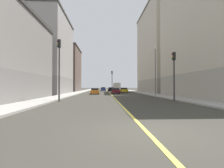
{
  "coord_description": "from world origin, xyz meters",
  "views": [
    {
      "loc": [
        -1.55,
        -6.3,
        1.62
      ],
      "look_at": [
        0.11,
        27.8,
        2.11
      ],
      "focal_mm": 28.24,
      "sensor_mm": 36.0,
      "label": 1
    }
  ],
  "objects_px": {
    "building_left_near": "(219,25)",
    "box_truck": "(117,87)",
    "building_right_midblock": "(46,55)",
    "car_orange": "(95,91)",
    "street_lamp_left_near": "(155,66)",
    "car_maroon": "(116,91)",
    "traffic_light_left_near": "(174,69)",
    "car_blue": "(103,89)",
    "car_red": "(103,89)",
    "car_yellow": "(124,90)",
    "car_black": "(111,90)",
    "traffic_light_median_far": "(112,78)",
    "building_left_mid": "(161,50)",
    "traffic_light_right_near": "(59,62)",
    "building_right_distant": "(65,70)"
  },
  "relations": [
    {
      "from": "building_left_near",
      "to": "car_yellow",
      "type": "height_order",
      "value": "building_left_near"
    },
    {
      "from": "building_left_mid",
      "to": "street_lamp_left_near",
      "type": "xyz_separation_m",
      "value": [
        -6.82,
        -17.24,
        -6.36
      ]
    },
    {
      "from": "building_right_midblock",
      "to": "car_black",
      "type": "height_order",
      "value": "building_right_midblock"
    },
    {
      "from": "car_maroon",
      "to": "car_black",
      "type": "bearing_deg",
      "value": 92.08
    },
    {
      "from": "traffic_light_left_near",
      "to": "car_blue",
      "type": "height_order",
      "value": "traffic_light_left_near"
    },
    {
      "from": "street_lamp_left_near",
      "to": "car_orange",
      "type": "relative_size",
      "value": 1.79
    },
    {
      "from": "traffic_light_median_far",
      "to": "car_black",
      "type": "distance_m",
      "value": 7.79
    },
    {
      "from": "traffic_light_left_near",
      "to": "car_yellow",
      "type": "height_order",
      "value": "traffic_light_left_near"
    },
    {
      "from": "building_right_midblock",
      "to": "traffic_light_median_far",
      "type": "height_order",
      "value": "building_right_midblock"
    },
    {
      "from": "car_maroon",
      "to": "car_blue",
      "type": "xyz_separation_m",
      "value": [
        -2.93,
        23.69,
        0.01
      ]
    },
    {
      "from": "traffic_light_left_near",
      "to": "street_lamp_left_near",
      "type": "relative_size",
      "value": 0.66
    },
    {
      "from": "building_right_midblock",
      "to": "car_orange",
      "type": "relative_size",
      "value": 3.71
    },
    {
      "from": "building_left_near",
      "to": "car_yellow",
      "type": "bearing_deg",
      "value": 111.86
    },
    {
      "from": "box_truck",
      "to": "car_orange",
      "type": "bearing_deg",
      "value": -103.28
    },
    {
      "from": "traffic_light_median_far",
      "to": "car_blue",
      "type": "distance_m",
      "value": 17.37
    },
    {
      "from": "traffic_light_right_near",
      "to": "box_truck",
      "type": "bearing_deg",
      "value": 78.3
    },
    {
      "from": "box_truck",
      "to": "traffic_light_right_near",
      "type": "bearing_deg",
      "value": -101.7
    },
    {
      "from": "building_left_near",
      "to": "traffic_light_median_far",
      "type": "xyz_separation_m",
      "value": [
        -13.4,
        24.51,
        -6.26
      ]
    },
    {
      "from": "traffic_light_right_near",
      "to": "car_maroon",
      "type": "bearing_deg",
      "value": 70.41
    },
    {
      "from": "traffic_light_right_near",
      "to": "car_maroon",
      "type": "height_order",
      "value": "traffic_light_right_near"
    },
    {
      "from": "traffic_light_median_far",
      "to": "car_maroon",
      "type": "xyz_separation_m",
      "value": [
        0.55,
        -6.78,
        -3.17
      ]
    },
    {
      "from": "car_black",
      "to": "car_red",
      "type": "distance_m",
      "value": 18.32
    },
    {
      "from": "car_maroon",
      "to": "car_yellow",
      "type": "relative_size",
      "value": 0.93
    },
    {
      "from": "car_blue",
      "to": "car_red",
      "type": "relative_size",
      "value": 0.97
    },
    {
      "from": "car_yellow",
      "to": "car_blue",
      "type": "bearing_deg",
      "value": 109.27
    },
    {
      "from": "street_lamp_left_near",
      "to": "car_orange",
      "type": "bearing_deg",
      "value": 142.99
    },
    {
      "from": "car_yellow",
      "to": "box_truck",
      "type": "distance_m",
      "value": 18.37
    },
    {
      "from": "traffic_light_right_near",
      "to": "car_yellow",
      "type": "xyz_separation_m",
      "value": [
        10.39,
        29.16,
        -3.65
      ]
    },
    {
      "from": "car_black",
      "to": "car_maroon",
      "type": "bearing_deg",
      "value": -87.92
    },
    {
      "from": "building_left_near",
      "to": "traffic_light_median_far",
      "type": "bearing_deg",
      "value": 118.67
    },
    {
      "from": "car_red",
      "to": "car_blue",
      "type": "bearing_deg",
      "value": -90.14
    },
    {
      "from": "building_left_near",
      "to": "car_red",
      "type": "distance_m",
      "value": 53.07
    },
    {
      "from": "building_left_near",
      "to": "car_blue",
      "type": "height_order",
      "value": "building_left_near"
    },
    {
      "from": "traffic_light_left_near",
      "to": "car_yellow",
      "type": "relative_size",
      "value": 1.19
    },
    {
      "from": "car_orange",
      "to": "building_left_near",
      "type": "bearing_deg",
      "value": -39.91
    },
    {
      "from": "building_left_mid",
      "to": "building_right_distant",
      "type": "relative_size",
      "value": 1.58
    },
    {
      "from": "box_truck",
      "to": "traffic_light_left_near",
      "type": "bearing_deg",
      "value": -86.56
    },
    {
      "from": "street_lamp_left_near",
      "to": "car_maroon",
      "type": "xyz_separation_m",
      "value": [
        -6.03,
        11.14,
        -4.43
      ]
    },
    {
      "from": "car_black",
      "to": "car_yellow",
      "type": "height_order",
      "value": "car_black"
    },
    {
      "from": "car_maroon",
      "to": "car_black",
      "type": "distance_m",
      "value": 13.91
    },
    {
      "from": "car_yellow",
      "to": "traffic_light_median_far",
      "type": "bearing_deg",
      "value": -166.33
    },
    {
      "from": "building_left_near",
      "to": "box_truck",
      "type": "height_order",
      "value": "building_left_near"
    },
    {
      "from": "traffic_light_median_far",
      "to": "car_orange",
      "type": "bearing_deg",
      "value": -112.79
    },
    {
      "from": "car_maroon",
      "to": "car_yellow",
      "type": "xyz_separation_m",
      "value": [
        2.71,
        7.57,
        0.02
      ]
    },
    {
      "from": "car_orange",
      "to": "car_yellow",
      "type": "bearing_deg",
      "value": 55.2
    },
    {
      "from": "traffic_light_right_near",
      "to": "car_yellow",
      "type": "height_order",
      "value": "traffic_light_right_near"
    },
    {
      "from": "traffic_light_median_far",
      "to": "box_truck",
      "type": "height_order",
      "value": "traffic_light_median_far"
    },
    {
      "from": "car_red",
      "to": "car_maroon",
      "type": "bearing_deg",
      "value": -84.81
    },
    {
      "from": "building_left_mid",
      "to": "street_lamp_left_near",
      "type": "distance_m",
      "value": 19.6
    },
    {
      "from": "building_left_near",
      "to": "car_yellow",
      "type": "xyz_separation_m",
      "value": [
        -10.15,
        25.3,
        -9.41
      ]
    }
  ]
}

